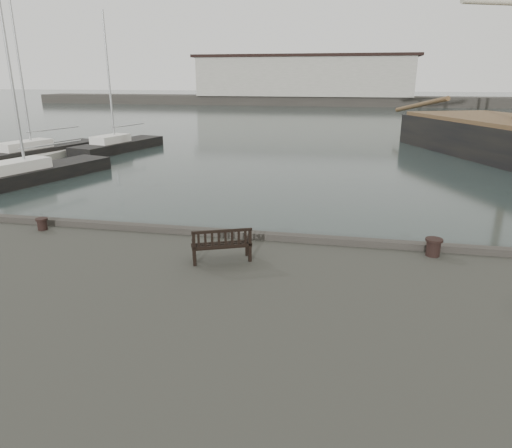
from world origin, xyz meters
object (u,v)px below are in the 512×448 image
(bollard_left, at_px, (42,224))
(yacht_c, at_px, (34,177))
(bollard_right, at_px, (433,247))
(yacht_b, at_px, (39,154))
(bench, at_px, (222,251))
(yacht_d, at_px, (119,148))

(bollard_left, relative_size, yacht_c, 0.03)
(bollard_right, relative_size, yacht_b, 0.03)
(yacht_c, bearing_deg, yacht_b, 140.53)
(bench, bearing_deg, bollard_left, 145.00)
(bench, bearing_deg, yacht_c, 115.99)
(bench, relative_size, yacht_b, 0.11)
(bench, distance_m, yacht_b, 29.42)
(bench, distance_m, bollard_right, 5.43)
(bollard_right, bearing_deg, bench, -164.93)
(yacht_c, height_order, yacht_d, yacht_c)
(bollard_right, relative_size, yacht_c, 0.03)
(bollard_right, bearing_deg, yacht_c, 149.79)
(bollard_left, xyz_separation_m, bollard_right, (11.20, 0.14, 0.05))
(bench, xyz_separation_m, bollard_left, (-5.96, 1.27, -0.09))
(bollard_left, xyz_separation_m, yacht_c, (-9.47, 12.18, -1.50))
(bollard_left, distance_m, yacht_c, 15.50)
(bollard_left, distance_m, yacht_d, 26.13)
(bollard_right, distance_m, yacht_b, 32.43)
(bollard_left, xyz_separation_m, yacht_d, (-10.12, 24.04, -1.51))
(bench, xyz_separation_m, yacht_b, (-20.56, 20.99, -1.58))
(yacht_b, xyz_separation_m, yacht_c, (5.13, -7.54, -0.00))
(bollard_left, height_order, bollard_right, bollard_right)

